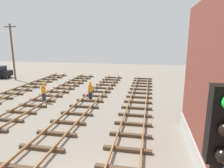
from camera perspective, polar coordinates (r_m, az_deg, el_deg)
utility_pole_far at (r=30.83m, az=-26.63°, el=8.41°), size 1.80×0.24×7.65m
track_worker_foreground at (r=18.59m, az=-6.24°, el=-1.92°), size 0.40×0.40×1.87m
track_worker_distant at (r=18.99m, az=-19.02°, el=-2.24°), size 0.40×0.40×1.87m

